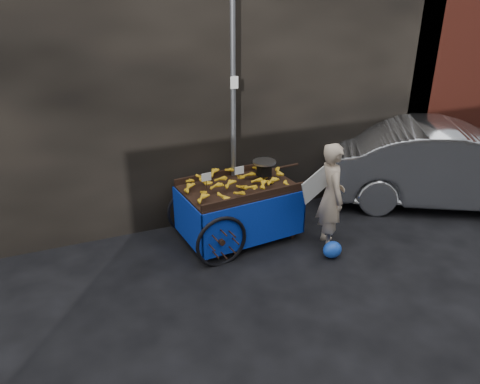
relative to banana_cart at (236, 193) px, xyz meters
name	(u,v)px	position (x,y,z in m)	size (l,w,h in m)	color
ground	(248,266)	(-0.14, -0.83, -0.80)	(80.00, 80.00, 0.00)	black
building_wall	(210,62)	(0.25, 1.77, 1.70)	(13.50, 2.00, 5.00)	black
street_pole	(233,108)	(0.16, 0.47, 1.20)	(0.12, 0.10, 4.00)	slate
banana_cart	(236,193)	(0.00, 0.00, 0.00)	(2.48, 1.35, 1.30)	black
vendor	(331,196)	(1.25, -0.74, 0.04)	(0.92, 0.69, 1.67)	#BDA68D
plastic_bag	(332,250)	(1.11, -1.09, -0.67)	(0.29, 0.23, 0.26)	blue
parked_car	(450,165)	(4.09, -0.25, -0.06)	(1.56, 4.48, 1.47)	silver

